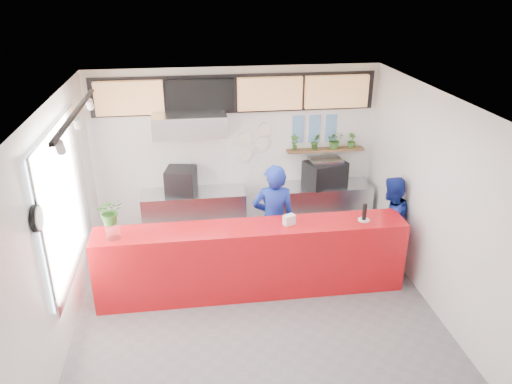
% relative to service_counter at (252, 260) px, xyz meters
% --- Properties ---
extents(floor, '(5.00, 5.00, 0.00)m').
position_rel_service_counter_xyz_m(floor, '(0.00, -0.40, -0.55)').
color(floor, slate).
rests_on(floor, ground).
extents(ceiling, '(5.00, 5.00, 0.00)m').
position_rel_service_counter_xyz_m(ceiling, '(0.00, -0.40, 2.45)').
color(ceiling, silver).
extents(wall_back, '(5.00, 0.00, 5.00)m').
position_rel_service_counter_xyz_m(wall_back, '(0.00, 2.10, 0.95)').
color(wall_back, white).
rests_on(wall_back, ground).
extents(wall_left, '(0.00, 5.00, 5.00)m').
position_rel_service_counter_xyz_m(wall_left, '(-2.50, -0.40, 0.95)').
color(wall_left, white).
rests_on(wall_left, ground).
extents(wall_right, '(0.00, 5.00, 5.00)m').
position_rel_service_counter_xyz_m(wall_right, '(2.50, -0.40, 0.95)').
color(wall_right, white).
rests_on(wall_right, ground).
extents(service_counter, '(4.50, 0.60, 1.10)m').
position_rel_service_counter_xyz_m(service_counter, '(0.00, 0.00, 0.00)').
color(service_counter, red).
rests_on(service_counter, ground).
extents(cream_band, '(5.00, 0.02, 0.80)m').
position_rel_service_counter_xyz_m(cream_band, '(0.00, 2.09, 2.05)').
color(cream_band, beige).
rests_on(cream_band, wall_back).
extents(prep_bench, '(1.80, 0.60, 0.90)m').
position_rel_service_counter_xyz_m(prep_bench, '(-0.80, 1.80, -0.10)').
color(prep_bench, '#B2B5BA').
rests_on(prep_bench, ground).
extents(panini_oven, '(0.58, 0.58, 0.44)m').
position_rel_service_counter_xyz_m(panini_oven, '(-1.00, 1.80, 0.57)').
color(panini_oven, black).
rests_on(panini_oven, prep_bench).
extents(extraction_hood, '(1.20, 0.70, 0.35)m').
position_rel_service_counter_xyz_m(extraction_hood, '(-0.80, 1.75, 1.60)').
color(extraction_hood, '#B2B5BA').
rests_on(extraction_hood, ceiling).
extents(hood_lip, '(1.20, 0.69, 0.31)m').
position_rel_service_counter_xyz_m(hood_lip, '(-0.80, 1.75, 1.40)').
color(hood_lip, '#B2B5BA').
rests_on(hood_lip, ceiling).
extents(right_bench, '(1.80, 0.60, 0.90)m').
position_rel_service_counter_xyz_m(right_bench, '(1.50, 1.80, -0.10)').
color(right_bench, '#B2B5BA').
rests_on(right_bench, ground).
extents(espresso_machine, '(0.81, 0.69, 0.44)m').
position_rel_service_counter_xyz_m(espresso_machine, '(1.56, 1.80, 0.57)').
color(espresso_machine, black).
rests_on(espresso_machine, right_bench).
extents(espresso_tray, '(0.57, 0.40, 0.05)m').
position_rel_service_counter_xyz_m(espresso_tray, '(1.56, 1.80, 0.83)').
color(espresso_tray, '#A8ABAF').
rests_on(espresso_tray, espresso_machine).
extents(herb_shelf, '(1.40, 0.18, 0.04)m').
position_rel_service_counter_xyz_m(herb_shelf, '(1.60, 2.00, 0.95)').
color(herb_shelf, brown).
rests_on(herb_shelf, wall_back).
extents(menu_board_far_left, '(1.10, 0.10, 0.55)m').
position_rel_service_counter_xyz_m(menu_board_far_left, '(-1.75, 1.98, 2.00)').
color(menu_board_far_left, tan).
rests_on(menu_board_far_left, wall_back).
extents(menu_board_mid_left, '(1.10, 0.10, 0.55)m').
position_rel_service_counter_xyz_m(menu_board_mid_left, '(-0.59, 1.98, 2.00)').
color(menu_board_mid_left, black).
rests_on(menu_board_mid_left, wall_back).
extents(menu_board_mid_right, '(1.10, 0.10, 0.55)m').
position_rel_service_counter_xyz_m(menu_board_mid_right, '(0.57, 1.98, 2.00)').
color(menu_board_mid_right, tan).
rests_on(menu_board_mid_right, wall_back).
extents(menu_board_far_right, '(1.10, 0.10, 0.55)m').
position_rel_service_counter_xyz_m(menu_board_far_right, '(1.73, 1.98, 2.00)').
color(menu_board_far_right, tan).
rests_on(menu_board_far_right, wall_back).
extents(soffit, '(4.80, 0.04, 0.65)m').
position_rel_service_counter_xyz_m(soffit, '(0.00, 2.06, 2.00)').
color(soffit, black).
rests_on(soffit, wall_back).
extents(window_pane, '(0.04, 2.20, 1.90)m').
position_rel_service_counter_xyz_m(window_pane, '(-2.47, -0.10, 1.15)').
color(window_pane, silver).
rests_on(window_pane, wall_left).
extents(window_frame, '(0.03, 2.30, 2.00)m').
position_rel_service_counter_xyz_m(window_frame, '(-2.45, -0.10, 1.15)').
color(window_frame, '#B2B5BA').
rests_on(window_frame, wall_left).
extents(wall_clock_rim, '(0.05, 0.30, 0.30)m').
position_rel_service_counter_xyz_m(wall_clock_rim, '(-2.46, -1.30, 1.50)').
color(wall_clock_rim, black).
rests_on(wall_clock_rim, wall_left).
extents(wall_clock_face, '(0.02, 0.26, 0.26)m').
position_rel_service_counter_xyz_m(wall_clock_face, '(-2.43, -1.30, 1.50)').
color(wall_clock_face, white).
rests_on(wall_clock_face, wall_left).
extents(track_rail, '(0.05, 2.40, 0.04)m').
position_rel_service_counter_xyz_m(track_rail, '(-2.10, -0.40, 2.39)').
color(track_rail, black).
rests_on(track_rail, ceiling).
extents(dec_plate_a, '(0.24, 0.03, 0.24)m').
position_rel_service_counter_xyz_m(dec_plate_a, '(0.15, 2.07, 1.20)').
color(dec_plate_a, silver).
rests_on(dec_plate_a, wall_back).
extents(dec_plate_b, '(0.24, 0.03, 0.24)m').
position_rel_service_counter_xyz_m(dec_plate_b, '(0.45, 2.07, 1.10)').
color(dec_plate_b, silver).
rests_on(dec_plate_b, wall_back).
extents(dec_plate_c, '(0.24, 0.03, 0.24)m').
position_rel_service_counter_xyz_m(dec_plate_c, '(0.15, 2.07, 0.90)').
color(dec_plate_c, silver).
rests_on(dec_plate_c, wall_back).
extents(dec_plate_d, '(0.24, 0.03, 0.24)m').
position_rel_service_counter_xyz_m(dec_plate_d, '(0.50, 2.07, 1.35)').
color(dec_plate_d, silver).
rests_on(dec_plate_d, wall_back).
extents(photo_frame_a, '(0.20, 0.02, 0.25)m').
position_rel_service_counter_xyz_m(photo_frame_a, '(1.10, 2.08, 1.45)').
color(photo_frame_a, '#598CBF').
rests_on(photo_frame_a, wall_back).
extents(photo_frame_b, '(0.20, 0.02, 0.25)m').
position_rel_service_counter_xyz_m(photo_frame_b, '(1.40, 2.08, 1.45)').
color(photo_frame_b, '#598CBF').
rests_on(photo_frame_b, wall_back).
extents(photo_frame_c, '(0.20, 0.02, 0.25)m').
position_rel_service_counter_xyz_m(photo_frame_c, '(1.70, 2.08, 1.45)').
color(photo_frame_c, '#598CBF').
rests_on(photo_frame_c, wall_back).
extents(photo_frame_d, '(0.20, 0.02, 0.25)m').
position_rel_service_counter_xyz_m(photo_frame_d, '(1.10, 2.08, 1.20)').
color(photo_frame_d, '#598CBF').
rests_on(photo_frame_d, wall_back).
extents(photo_frame_e, '(0.20, 0.02, 0.25)m').
position_rel_service_counter_xyz_m(photo_frame_e, '(1.40, 2.08, 1.20)').
color(photo_frame_e, '#598CBF').
rests_on(photo_frame_e, wall_back).
extents(photo_frame_f, '(0.20, 0.02, 0.25)m').
position_rel_service_counter_xyz_m(photo_frame_f, '(1.70, 2.08, 1.20)').
color(photo_frame_f, '#598CBF').
rests_on(photo_frame_f, wall_back).
extents(staff_center, '(0.70, 0.50, 1.83)m').
position_rel_service_counter_xyz_m(staff_center, '(0.40, 0.51, 0.36)').
color(staff_center, navy).
rests_on(staff_center, ground).
extents(staff_right, '(0.93, 0.85, 1.54)m').
position_rel_service_counter_xyz_m(staff_right, '(2.27, 0.46, 0.22)').
color(staff_right, navy).
rests_on(staff_right, ground).
extents(herb_a, '(0.17, 0.13, 0.28)m').
position_rel_service_counter_xyz_m(herb_a, '(1.03, 2.00, 1.11)').
color(herb_a, '#2F6021').
rests_on(herb_a, herb_shelf).
extents(herb_b, '(0.17, 0.15, 0.29)m').
position_rel_service_counter_xyz_m(herb_b, '(1.41, 2.00, 1.11)').
color(herb_b, '#2F6021').
rests_on(herb_b, herb_shelf).
extents(herb_c, '(0.30, 0.26, 0.32)m').
position_rel_service_counter_xyz_m(herb_c, '(1.76, 2.00, 1.13)').
color(herb_c, '#2F6021').
rests_on(herb_c, herb_shelf).
extents(herb_d, '(0.18, 0.18, 0.26)m').
position_rel_service_counter_xyz_m(herb_d, '(2.08, 2.00, 1.10)').
color(herb_d, '#2F6021').
rests_on(herb_d, herb_shelf).
extents(glass_vase, '(0.24, 0.24, 0.23)m').
position_rel_service_counter_xyz_m(glass_vase, '(-1.91, -0.08, 0.67)').
color(glass_vase, silver).
rests_on(glass_vase, service_counter).
extents(basil_vase, '(0.39, 0.35, 0.38)m').
position_rel_service_counter_xyz_m(basil_vase, '(-1.91, -0.08, 0.96)').
color(basil_vase, '#2F6021').
rests_on(basil_vase, glass_vase).
extents(napkin_holder, '(0.19, 0.16, 0.14)m').
position_rel_service_counter_xyz_m(napkin_holder, '(0.54, -0.01, 0.62)').
color(napkin_holder, silver).
rests_on(napkin_holder, service_counter).
extents(white_plate, '(0.21, 0.21, 0.01)m').
position_rel_service_counter_xyz_m(white_plate, '(1.64, -0.03, 0.56)').
color(white_plate, silver).
rests_on(white_plate, service_counter).
extents(pepper_mill, '(0.07, 0.07, 0.25)m').
position_rel_service_counter_xyz_m(pepper_mill, '(1.64, -0.03, 0.69)').
color(pepper_mill, black).
rests_on(pepper_mill, white_plate).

